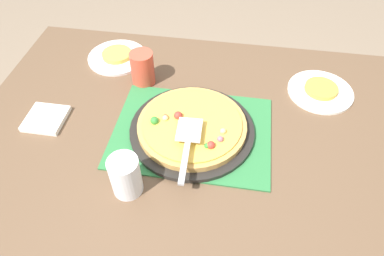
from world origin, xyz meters
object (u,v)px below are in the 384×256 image
(served_slice_right, at_px, (117,54))
(cup_near, at_px, (143,68))
(napkin_stack, at_px, (46,119))
(cup_far, at_px, (126,176))
(pizza, at_px, (192,125))
(plate_far_right, at_px, (117,57))
(served_slice_left, at_px, (321,89))
(plate_near_left, at_px, (320,91))
(pizza_pan, at_px, (192,130))
(pizza_server, at_px, (188,143))

(served_slice_right, xyz_separation_m, cup_near, (-0.14, 0.12, 0.04))
(served_slice_right, distance_m, napkin_stack, 0.37)
(cup_far, distance_m, napkin_stack, 0.39)
(napkin_stack, bearing_deg, pizza, -177.42)
(plate_far_right, xyz_separation_m, cup_near, (-0.14, 0.12, 0.06))
(served_slice_left, height_order, napkin_stack, served_slice_left)
(plate_near_left, height_order, plate_far_right, same)
(pizza_pan, bearing_deg, pizza, 63.45)
(pizza, distance_m, served_slice_left, 0.48)
(served_slice_left, height_order, cup_near, cup_near)
(cup_near, xyz_separation_m, pizza_server, (-0.21, 0.31, 0.01))
(served_slice_left, bearing_deg, napkin_stack, 17.26)
(served_slice_right, bearing_deg, cup_far, 110.09)
(served_slice_right, bearing_deg, pizza, 135.86)
(pizza_pan, distance_m, plate_near_left, 0.48)
(plate_far_right, bearing_deg, plate_near_left, 173.91)
(pizza_server, xyz_separation_m, napkin_stack, (0.47, -0.08, -0.06))
(pizza, height_order, served_slice_right, pizza)
(plate_far_right, relative_size, napkin_stack, 1.83)
(plate_near_left, xyz_separation_m, plate_far_right, (0.75, -0.08, 0.00))
(pizza_pan, height_order, served_slice_left, served_slice_left)
(served_slice_left, bearing_deg, cup_near, 3.61)
(served_slice_left, bearing_deg, served_slice_right, -6.09)
(cup_near, bearing_deg, pizza_pan, 134.23)
(pizza, height_order, cup_near, cup_near)
(pizza_pan, xyz_separation_m, pizza_server, (-0.00, 0.10, 0.05))
(pizza, distance_m, served_slice_right, 0.47)
(served_slice_left, height_order, pizza_server, pizza_server)
(plate_far_right, relative_size, cup_near, 1.83)
(served_slice_right, height_order, cup_near, cup_near)
(plate_near_left, bearing_deg, pizza, 31.57)
(pizza_pan, height_order, served_slice_right, served_slice_right)
(cup_near, height_order, napkin_stack, cup_near)
(pizza, relative_size, plate_far_right, 1.50)
(plate_near_left, bearing_deg, cup_near, 3.61)
(cup_far, relative_size, pizza_server, 0.52)
(pizza_pan, xyz_separation_m, pizza, (0.00, 0.00, 0.02))
(cup_far, height_order, pizza_server, cup_far)
(napkin_stack, bearing_deg, served_slice_right, -109.69)
(pizza, xyz_separation_m, napkin_stack, (0.47, 0.02, -0.03))
(pizza, distance_m, cup_far, 0.26)
(served_slice_right, bearing_deg, plate_near_left, 173.91)
(served_slice_right, relative_size, cup_near, 0.92)
(pizza_server, bearing_deg, cup_far, 42.39)
(plate_near_left, height_order, cup_near, cup_near)
(plate_far_right, relative_size, served_slice_right, 2.00)
(served_slice_left, relative_size, pizza_server, 0.48)
(cup_near, bearing_deg, napkin_stack, 41.70)
(cup_near, relative_size, napkin_stack, 1.00)
(pizza_server, bearing_deg, served_slice_right, -51.13)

